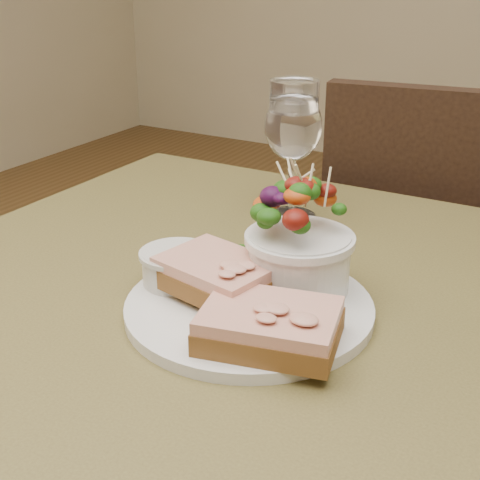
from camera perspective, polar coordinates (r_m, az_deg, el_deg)
The scene contains 9 objects.
cafe_table at distance 0.78m, azimuth -0.29°, elevation -11.09°, with size 0.80×0.80×0.75m.
chair_far at distance 1.46m, azimuth 16.28°, elevation -10.60°, with size 0.47×0.47×0.90m.
dinner_plate at distance 0.69m, azimuth 0.77°, elevation -5.76°, with size 0.25×0.25×0.01m, color silver.
sandwich_front at distance 0.61m, azimuth 2.56°, elevation -7.32°, with size 0.14×0.12×0.03m.
sandwich_back at distance 0.69m, azimuth -1.87°, elevation -2.94°, with size 0.13×0.11×0.03m.
ramekin at distance 0.72m, azimuth -5.41°, elevation -2.15°, with size 0.07×0.07×0.04m.
salad_bowl at distance 0.69m, azimuth 5.13°, elevation 0.33°, with size 0.11×0.11×0.13m.
garnish at distance 0.76m, azimuth 0.14°, elevation -1.33°, with size 0.05×0.04×0.02m.
wine_glass at distance 0.89m, azimuth 4.56°, elevation 9.30°, with size 0.08×0.08×0.18m.
Camera 1 is at (0.32, -0.56, 1.09)m, focal length 50.00 mm.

